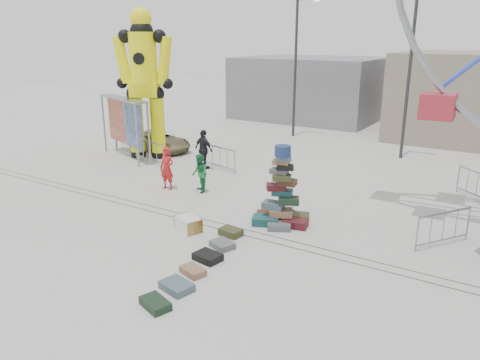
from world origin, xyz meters
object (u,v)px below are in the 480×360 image
Objects in this scene: lamp_post_right at (412,67)px; barricade_dummy_a at (129,147)px; steamer_trunk at (188,224)px; crash_test_dummy at (144,79)px; barricade_dummy_b at (150,152)px; parked_suv at (160,141)px; suitcase_tower at (281,202)px; pedestrian_red at (167,168)px; banner_scaffold at (124,113)px; barricade_wheel_front at (443,228)px; pedestrian_green at (200,173)px; pedestrian_black at (204,149)px; lamp_post_left at (297,61)px; barricade_dummy_c at (220,158)px; barricade_wheel_back at (477,186)px.

lamp_post_right reaches higher than barricade_dummy_a.
steamer_trunk is (-3.47, -13.00, -4.27)m from lamp_post_right.
lamp_post_right reaches higher than crash_test_dummy.
barricade_dummy_b is 0.52× the size of parked_suv.
suitcase_tower reaches higher than pedestrian_red.
parked_suv is at bearing -155.51° from lamp_post_right.
banner_scaffold reaches higher than barricade_wheel_front.
barricade_dummy_b is 1.30× the size of pedestrian_green.
barricade_dummy_b is at bearing 23.14° from pedestrian_black.
crash_test_dummy is at bearing -114.75° from lamp_post_left.
barricade_dummy_a is at bearing 14.33° from pedestrian_black.
crash_test_dummy is at bearing -166.28° from barricade_dummy_c.
banner_scaffold is at bearing -178.69° from parked_suv.
lamp_post_right is 12.72m from pedestrian_red.
crash_test_dummy is 10.51m from steamer_trunk.
barricade_dummy_b is 2.70m from parked_suv.
parked_suv is at bearing 85.15° from barricade_dummy_a.
banner_scaffold is at bearing 114.00° from barricade_wheel_front.
crash_test_dummy is at bearing 6.71° from pedestrian_black.
lamp_post_left reaches higher than barricade_wheel_back.
lamp_post_left reaches higher than crash_test_dummy.
lamp_post_left is 4.00× the size of barricade_dummy_a.
pedestrian_green reaches higher than steamer_trunk.
banner_scaffold is 5.96m from pedestrian_red.
suitcase_tower is 9.47m from barricade_dummy_b.
banner_scaffold is 2.07× the size of barricade_wheel_back.
crash_test_dummy is at bearing 110.88° from barricade_wheel_front.
pedestrian_red is at bearing 161.22° from steamer_trunk.
parked_suv is at bearing 158.24° from steamer_trunk.
pedestrian_green is (-4.18, 1.16, 0.03)m from suitcase_tower.
lamp_post_right is 4.00× the size of barricade_dummy_b.
barricade_dummy_b is 4.23m from pedestrian_red.
pedestrian_black is 4.54m from parked_suv.
lamp_post_left is 1.93× the size of banner_scaffold.
crash_test_dummy is at bearing 143.04° from barricade_dummy_b.
banner_scaffold reaches higher than pedestrian_red.
barricade_dummy_b is (1.69, -0.34, 0.00)m from barricade_dummy_a.
lamp_post_left is 4.67× the size of pedestrian_red.
pedestrian_green is (1.33, 0.38, -0.09)m from pedestrian_red.
suitcase_tower is 0.69× the size of parked_suv.
lamp_post_right is 4.67× the size of pedestrian_red.
banner_scaffold reaches higher than steamer_trunk.
barricade_dummy_c is at bearing 121.73° from suitcase_tower.
banner_scaffold is at bearing -166.69° from crash_test_dummy.
lamp_post_left is at bearing 141.51° from pedestrian_green.
barricade_dummy_c is (-6.60, -6.67, -3.93)m from lamp_post_right.
lamp_post_left is 4.00× the size of barricade_dummy_c.
lamp_post_right is 10.18m from barricade_dummy_c.
barricade_dummy_b is 1.00× the size of barricade_wheel_back.
lamp_post_right is 14.12m from banner_scaffold.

